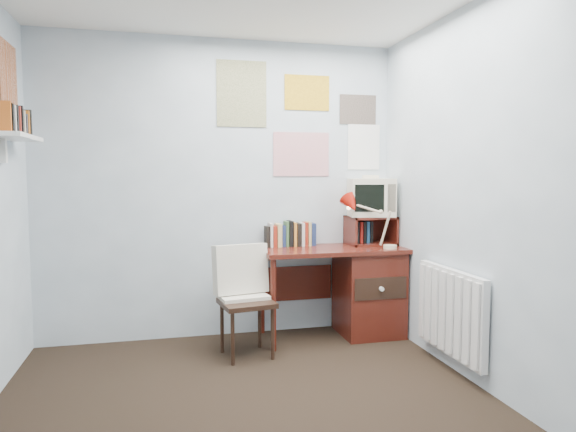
{
  "coord_description": "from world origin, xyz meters",
  "views": [
    {
      "loc": [
        -0.48,
        -2.59,
        1.38
      ],
      "look_at": [
        0.4,
        1.02,
        1.07
      ],
      "focal_mm": 32.0,
      "sensor_mm": 36.0,
      "label": 1
    }
  ],
  "objects_px": {
    "desk": "(362,287)",
    "desk_chair": "(247,303)",
    "wall_shelf": "(16,137)",
    "tv_riser": "(371,230)",
    "crt_tv": "(370,196)",
    "desk_lamp": "(390,224)",
    "radiator": "(451,312)"
  },
  "relations": [
    {
      "from": "desk",
      "to": "desk_chair",
      "type": "xyz_separation_m",
      "value": [
        -1.05,
        -0.3,
        0.0
      ]
    },
    {
      "from": "desk_chair",
      "to": "wall_shelf",
      "type": "height_order",
      "value": "wall_shelf"
    },
    {
      "from": "tv_riser",
      "to": "crt_tv",
      "type": "distance_m",
      "value": 0.31
    },
    {
      "from": "tv_riser",
      "to": "crt_tv",
      "type": "height_order",
      "value": "crt_tv"
    },
    {
      "from": "wall_shelf",
      "to": "desk_lamp",
      "type": "bearing_deg",
      "value": 4.39
    },
    {
      "from": "radiator",
      "to": "wall_shelf",
      "type": "height_order",
      "value": "wall_shelf"
    },
    {
      "from": "desk_lamp",
      "to": "tv_riser",
      "type": "bearing_deg",
      "value": 113.37
    },
    {
      "from": "desk_chair",
      "to": "radiator",
      "type": "bearing_deg",
      "value": -33.81
    },
    {
      "from": "tv_riser",
      "to": "radiator",
      "type": "height_order",
      "value": "tv_riser"
    },
    {
      "from": "wall_shelf",
      "to": "radiator",
      "type": "bearing_deg",
      "value": -10.89
    },
    {
      "from": "desk",
      "to": "tv_riser",
      "type": "height_order",
      "value": "tv_riser"
    },
    {
      "from": "desk",
      "to": "desk_chair",
      "type": "height_order",
      "value": "desk_chair"
    },
    {
      "from": "desk",
      "to": "tv_riser",
      "type": "distance_m",
      "value": 0.51
    },
    {
      "from": "desk_chair",
      "to": "desk_lamp",
      "type": "distance_m",
      "value": 1.36
    },
    {
      "from": "desk_chair",
      "to": "wall_shelf",
      "type": "xyz_separation_m",
      "value": [
        -1.52,
        -0.07,
        1.21
      ]
    },
    {
      "from": "tv_riser",
      "to": "radiator",
      "type": "xyz_separation_m",
      "value": [
        0.17,
        -1.04,
        -0.47
      ]
    },
    {
      "from": "tv_riser",
      "to": "radiator",
      "type": "relative_size",
      "value": 0.5
    },
    {
      "from": "crt_tv",
      "to": "wall_shelf",
      "type": "relative_size",
      "value": 0.61
    },
    {
      "from": "desk",
      "to": "radiator",
      "type": "xyz_separation_m",
      "value": [
        0.29,
        -0.93,
        0.01
      ]
    },
    {
      "from": "crt_tv",
      "to": "wall_shelf",
      "type": "xyz_separation_m",
      "value": [
        -2.69,
        -0.51,
        0.43
      ]
    },
    {
      "from": "radiator",
      "to": "desk_chair",
      "type": "bearing_deg",
      "value": 154.99
    },
    {
      "from": "desk",
      "to": "crt_tv",
      "type": "xyz_separation_m",
      "value": [
        0.12,
        0.13,
        0.78
      ]
    },
    {
      "from": "desk_chair",
      "to": "radiator",
      "type": "height_order",
      "value": "desk_chair"
    },
    {
      "from": "desk_lamp",
      "to": "crt_tv",
      "type": "bearing_deg",
      "value": 112.14
    },
    {
      "from": "tv_riser",
      "to": "crt_tv",
      "type": "bearing_deg",
      "value": 83.0
    },
    {
      "from": "desk_chair",
      "to": "desk_lamp",
      "type": "relative_size",
      "value": 2.01
    },
    {
      "from": "desk",
      "to": "tv_riser",
      "type": "bearing_deg",
      "value": 42.96
    },
    {
      "from": "crt_tv",
      "to": "radiator",
      "type": "xyz_separation_m",
      "value": [
        0.17,
        -1.06,
        -0.77
      ]
    },
    {
      "from": "radiator",
      "to": "desk_lamp",
      "type": "bearing_deg",
      "value": 98.34
    },
    {
      "from": "desk",
      "to": "crt_tv",
      "type": "bearing_deg",
      "value": 47.14
    },
    {
      "from": "radiator",
      "to": "desk",
      "type": "bearing_deg",
      "value": 107.24
    },
    {
      "from": "wall_shelf",
      "to": "tv_riser",
      "type": "bearing_deg",
      "value": 10.32
    }
  ]
}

